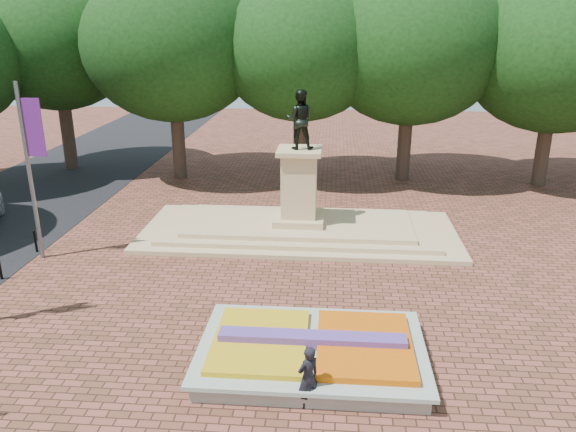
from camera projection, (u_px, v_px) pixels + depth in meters
The scene contains 5 objects.
ground at pixel (283, 325), 17.75m from camera, with size 90.00×90.00×0.00m, color brown.
flower_bed at pixel (313, 351), 15.66m from camera, with size 6.30×4.30×0.91m.
monument at pixel (299, 215), 24.98m from camera, with size 14.00×6.00×6.40m.
tree_row_back at pixel (351, 64), 32.28m from camera, with size 44.80×8.80×10.43m.
pedestrian at pixel (308, 377), 13.75m from camera, with size 0.61×0.40×1.68m, color black.
Camera 1 is at (1.45, -15.54, 9.13)m, focal length 35.00 mm.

